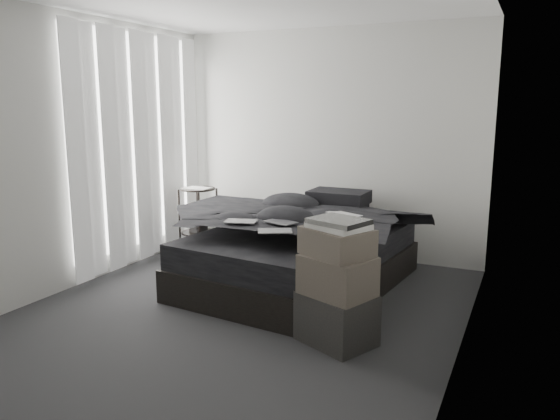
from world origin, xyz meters
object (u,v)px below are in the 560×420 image
at_px(bed, 299,270).
at_px(laptop, 340,207).
at_px(side_stand, 198,220).
at_px(box_lower, 337,318).

distance_m(bed, laptop, 0.78).
xyz_separation_m(bed, side_stand, (-1.57, 0.62, 0.23)).
bearing_deg(side_stand, bed, -21.43).
xyz_separation_m(side_stand, box_lower, (2.35, -1.72, -0.19)).
bearing_deg(laptop, side_stand, -172.67).
bearing_deg(bed, box_lower, -48.45).
relative_size(bed, laptop, 6.24).
relative_size(side_stand, box_lower, 1.48).
height_order(side_stand, box_lower, side_stand).
bearing_deg(bed, side_stand, 164.97).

